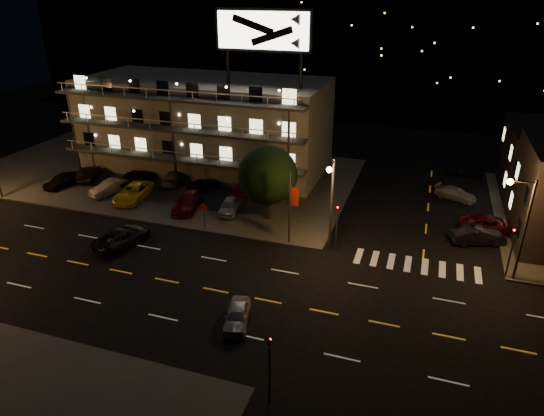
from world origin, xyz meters
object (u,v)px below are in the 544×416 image
(lot_car_2, at_px, (134,192))
(lot_car_4, at_px, (230,206))
(tree, at_px, (267,177))
(side_car_0, at_px, (478,236))
(road_car_east, at_px, (237,315))
(road_car_west, at_px, (122,237))
(lot_car_7, at_px, (174,177))

(lot_car_2, relative_size, lot_car_4, 1.35)
(tree, relative_size, side_car_0, 1.57)
(lot_car_4, relative_size, road_car_east, 1.10)
(road_car_west, bearing_deg, tree, -127.11)
(lot_car_4, distance_m, road_car_east, 16.78)
(lot_car_2, distance_m, lot_car_7, 5.61)
(tree, xyz_separation_m, lot_car_2, (-14.39, -0.14, -3.42))
(lot_car_7, distance_m, road_car_west, 13.94)
(lot_car_7, height_order, road_car_east, lot_car_7)
(tree, bearing_deg, lot_car_4, 179.83)
(tree, relative_size, lot_car_4, 1.73)
(tree, height_order, side_car_0, tree)
(lot_car_7, bearing_deg, road_car_east, 119.83)
(lot_car_2, relative_size, side_car_0, 1.23)
(road_car_east, relative_size, road_car_west, 0.70)
(lot_car_7, bearing_deg, lot_car_2, 64.50)
(lot_car_4, distance_m, lot_car_7, 10.28)
(tree, bearing_deg, road_car_west, -139.90)
(tree, bearing_deg, road_car_east, -78.18)
(road_car_east, bearing_deg, tree, 87.91)
(lot_car_2, relative_size, road_car_west, 1.04)
(lot_car_2, distance_m, side_car_0, 32.89)
(road_car_west, bearing_deg, lot_car_4, -113.43)
(lot_car_2, xyz_separation_m, lot_car_4, (10.54, 0.15, -0.07))
(tree, relative_size, lot_car_2, 1.28)
(tree, height_order, road_car_west, tree)
(lot_car_7, relative_size, road_car_east, 1.26)
(lot_car_4, height_order, road_car_east, lot_car_4)
(lot_car_2, bearing_deg, lot_car_7, 66.61)
(lot_car_4, distance_m, side_car_0, 22.35)
(lot_car_4, xyz_separation_m, lot_car_7, (-8.86, 5.20, -0.01))
(lot_car_2, distance_m, lot_car_4, 10.55)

